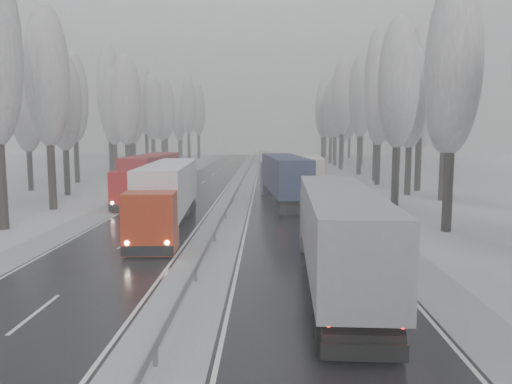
{
  "coord_description": "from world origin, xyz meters",
  "views": [
    {
      "loc": [
        3.09,
        -17.18,
        6.52
      ],
      "look_at": [
        2.32,
        18.93,
        2.2
      ],
      "focal_mm": 35.0,
      "sensor_mm": 36.0,
      "label": 1
    }
  ],
  "objects_px": {
    "truck_cream_box": "(311,170)",
    "truck_red_red": "(149,174)",
    "truck_grey_tarp": "(336,229)",
    "box_truck_distant": "(265,157)",
    "truck_blue_box": "(283,176)",
    "truck_red_white": "(167,192)"
  },
  "relations": [
    {
      "from": "truck_grey_tarp",
      "to": "box_truck_distant",
      "type": "xyz_separation_m",
      "value": [
        -3.28,
        83.32,
        -1.02
      ]
    },
    {
      "from": "truck_blue_box",
      "to": "truck_red_white",
      "type": "height_order",
      "value": "truck_blue_box"
    },
    {
      "from": "truck_grey_tarp",
      "to": "truck_cream_box",
      "type": "distance_m",
      "value": 37.04
    },
    {
      "from": "truck_blue_box",
      "to": "box_truck_distant",
      "type": "height_order",
      "value": "truck_blue_box"
    },
    {
      "from": "truck_cream_box",
      "to": "truck_red_white",
      "type": "xyz_separation_m",
      "value": [
        -11.74,
        -24.7,
        0.35
      ]
    },
    {
      "from": "truck_blue_box",
      "to": "truck_red_white",
      "type": "distance_m",
      "value": 14.66
    },
    {
      "from": "truck_blue_box",
      "to": "truck_red_white",
      "type": "relative_size",
      "value": 1.01
    },
    {
      "from": "truck_cream_box",
      "to": "truck_red_red",
      "type": "relative_size",
      "value": 0.88
    },
    {
      "from": "truck_cream_box",
      "to": "box_truck_distant",
      "type": "xyz_separation_m",
      "value": [
        -5.44,
        46.34,
        -0.76
      ]
    },
    {
      "from": "box_truck_distant",
      "to": "truck_red_red",
      "type": "distance_m",
      "value": 57.56
    },
    {
      "from": "truck_cream_box",
      "to": "box_truck_distant",
      "type": "height_order",
      "value": "truck_cream_box"
    },
    {
      "from": "box_truck_distant",
      "to": "truck_red_white",
      "type": "distance_m",
      "value": 71.34
    },
    {
      "from": "box_truck_distant",
      "to": "truck_red_white",
      "type": "height_order",
      "value": "truck_red_white"
    },
    {
      "from": "truck_blue_box",
      "to": "box_truck_distant",
      "type": "bearing_deg",
      "value": 86.09
    },
    {
      "from": "box_truck_distant",
      "to": "truck_red_red",
      "type": "relative_size",
      "value": 0.46
    },
    {
      "from": "truck_cream_box",
      "to": "truck_red_red",
      "type": "distance_m",
      "value": 19.28
    },
    {
      "from": "truck_blue_box",
      "to": "box_truck_distant",
      "type": "relative_size",
      "value": 2.25
    },
    {
      "from": "truck_grey_tarp",
      "to": "truck_cream_box",
      "type": "height_order",
      "value": "truck_grey_tarp"
    },
    {
      "from": "truck_grey_tarp",
      "to": "truck_blue_box",
      "type": "relative_size",
      "value": 0.95
    },
    {
      "from": "truck_cream_box",
      "to": "truck_red_red",
      "type": "xyz_separation_m",
      "value": [
        -16.39,
        -10.15,
        0.32
      ]
    },
    {
      "from": "truck_blue_box",
      "to": "truck_cream_box",
      "type": "bearing_deg",
      "value": 68.22
    },
    {
      "from": "truck_cream_box",
      "to": "truck_red_red",
      "type": "height_order",
      "value": "truck_red_red"
    }
  ]
}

